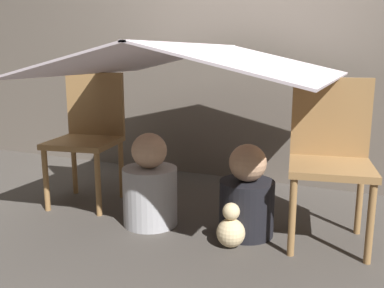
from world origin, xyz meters
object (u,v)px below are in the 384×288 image
Objects in this scene: person_second at (247,197)px; person_front at (150,187)px; chair_left at (89,132)px; chair_right at (330,153)px.

person_front is at bearing -171.63° from person_second.
person_second is at bearing -16.14° from chair_left.
chair_left is 1.58× the size of person_front.
chair_right is at bearing 12.07° from person_front.
person_front is (-0.99, -0.21, -0.26)m from chair_right.
chair_right is (1.58, -0.00, 0.00)m from chair_left.
chair_left is 1.00× the size of chair_right.
person_second is (1.16, -0.13, -0.27)m from chair_left.
person_second is (0.57, 0.08, -0.01)m from person_front.
chair_right reaches higher than person_front.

